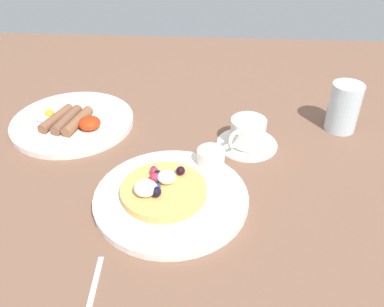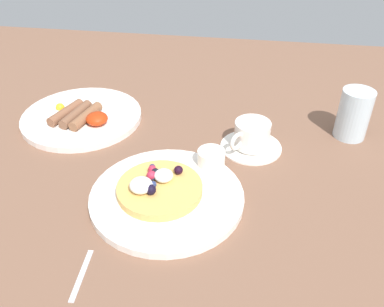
% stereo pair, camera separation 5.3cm
% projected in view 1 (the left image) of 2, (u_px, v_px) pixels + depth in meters
% --- Properties ---
extents(ground_plane, '(1.82, 1.46, 0.03)m').
position_uv_depth(ground_plane, '(179.00, 180.00, 0.77)').
color(ground_plane, brown).
extents(pancake_plate, '(0.26, 0.26, 0.01)m').
position_uv_depth(pancake_plate, '(171.00, 198.00, 0.70)').
color(pancake_plate, white).
rests_on(pancake_plate, ground_plane).
extents(pancake_with_berries, '(0.15, 0.15, 0.04)m').
position_uv_depth(pancake_with_berries, '(162.00, 189.00, 0.69)').
color(pancake_with_berries, '#E4AC58').
rests_on(pancake_with_berries, pancake_plate).
extents(syrup_ramekin, '(0.05, 0.05, 0.03)m').
position_uv_depth(syrup_ramekin, '(211.00, 156.00, 0.76)').
color(syrup_ramekin, white).
rests_on(syrup_ramekin, pancake_plate).
extents(breakfast_plate, '(0.27, 0.27, 0.01)m').
position_uv_depth(breakfast_plate, '(73.00, 122.00, 0.90)').
color(breakfast_plate, white).
rests_on(breakfast_plate, ground_plane).
extents(fried_breakfast, '(0.16, 0.11, 0.03)m').
position_uv_depth(fried_breakfast, '(70.00, 120.00, 0.88)').
color(fried_breakfast, brown).
rests_on(fried_breakfast, breakfast_plate).
extents(coffee_saucer, '(0.12, 0.12, 0.01)m').
position_uv_depth(coffee_saucer, '(247.00, 143.00, 0.84)').
color(coffee_saucer, white).
rests_on(coffee_saucer, ground_plane).
extents(coffee_cup, '(0.08, 0.09, 0.05)m').
position_uv_depth(coffee_cup, '(248.00, 131.00, 0.82)').
color(coffee_cup, white).
rests_on(coffee_cup, coffee_saucer).
extents(water_glass, '(0.07, 0.07, 0.11)m').
position_uv_depth(water_glass, '(344.00, 107.00, 0.86)').
color(water_glass, silver).
rests_on(water_glass, ground_plane).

